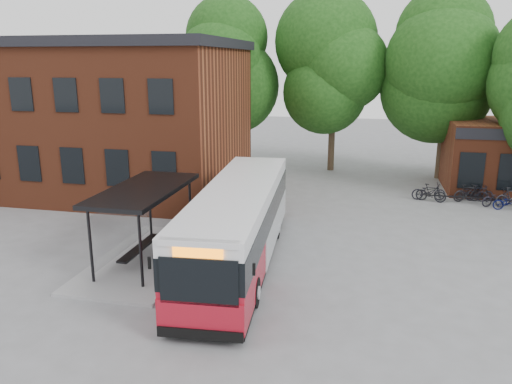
% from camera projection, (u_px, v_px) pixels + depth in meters
% --- Properties ---
extents(ground, '(100.00, 100.00, 0.00)m').
position_uv_depth(ground, '(269.00, 261.00, 18.96)').
color(ground, slate).
extents(station_building, '(18.40, 10.40, 8.50)m').
position_uv_depth(station_building, '(81.00, 116.00, 29.13)').
color(station_building, brown).
rests_on(station_building, ground).
extents(bus_shelter, '(3.60, 7.00, 2.90)m').
position_uv_depth(bus_shelter, '(146.00, 224.00, 18.60)').
color(bus_shelter, black).
rests_on(bus_shelter, ground).
extents(bike_rail, '(5.20, 0.10, 0.38)m').
position_uv_depth(bike_rail, '(477.00, 201.00, 26.38)').
color(bike_rail, black).
rests_on(bike_rail, ground).
extents(tree_0, '(7.92, 7.92, 11.00)m').
position_uv_depth(tree_0, '(229.00, 89.00, 33.92)').
color(tree_0, '#174111').
rests_on(tree_0, ground).
extents(tree_1, '(7.92, 7.92, 10.40)m').
position_uv_depth(tree_1, '(333.00, 94.00, 33.46)').
color(tree_1, '#174111').
rests_on(tree_1, ground).
extents(tree_2, '(7.92, 7.92, 11.00)m').
position_uv_depth(tree_2, '(446.00, 92.00, 30.95)').
color(tree_2, '#174111').
rests_on(tree_2, ground).
extents(city_bus, '(3.33, 11.77, 2.95)m').
position_uv_depth(city_bus, '(239.00, 226.00, 18.39)').
color(city_bus, '#A61122').
rests_on(city_bus, ground).
extents(bicycle_0, '(1.86, 0.86, 0.94)m').
position_uv_depth(bicycle_0, '(429.00, 191.00, 27.14)').
color(bicycle_0, black).
rests_on(bicycle_0, ground).
extents(bicycle_1, '(1.66, 0.89, 0.96)m').
position_uv_depth(bicycle_1, '(431.00, 193.00, 26.82)').
color(bicycle_1, black).
rests_on(bicycle_1, ground).
extents(bicycle_2, '(1.69, 0.63, 0.88)m').
position_uv_depth(bicycle_2, '(471.00, 193.00, 26.93)').
color(bicycle_2, black).
rests_on(bicycle_2, ground).
extents(bicycle_3, '(1.65, 1.02, 0.96)m').
position_uv_depth(bicycle_3, '(467.00, 193.00, 26.78)').
color(bicycle_3, black).
rests_on(bicycle_3, ground).
extents(bicycle_4, '(1.77, 1.22, 0.88)m').
position_uv_depth(bicycle_4, '(497.00, 198.00, 25.94)').
color(bicycle_4, black).
rests_on(bicycle_4, ground).
extents(bicycle_5, '(1.52, 0.64, 0.88)m').
position_uv_depth(bicycle_5, '(479.00, 193.00, 26.96)').
color(bicycle_5, '#20212B').
rests_on(bicycle_5, ground).
extents(bicycle_6, '(1.58, 0.58, 0.83)m').
position_uv_depth(bicycle_6, '(510.00, 202.00, 25.25)').
color(bicycle_6, '#060D40').
rests_on(bicycle_6, ground).
extents(bicycle_7, '(1.85, 1.05, 1.07)m').
position_uv_depth(bicycle_7, '(512.00, 197.00, 25.77)').
color(bicycle_7, '#26262C').
rests_on(bicycle_7, ground).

